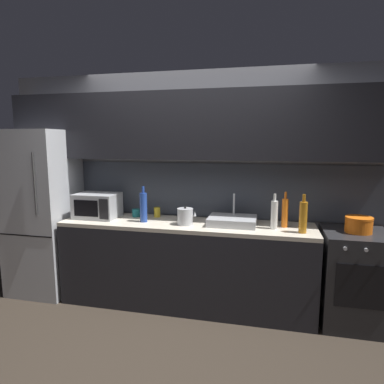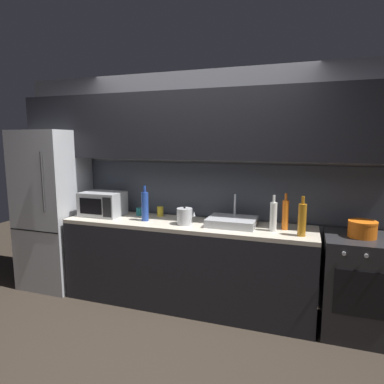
{
  "view_description": "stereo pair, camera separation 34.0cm",
  "coord_description": "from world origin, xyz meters",
  "px_view_note": "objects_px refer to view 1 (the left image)",
  "views": [
    {
      "loc": [
        0.82,
        -2.38,
        1.74
      ],
      "look_at": [
        0.07,
        0.9,
        1.23
      ],
      "focal_mm": 31.2,
      "sensor_mm": 36.0,
      "label": 1
    },
    {
      "loc": [
        1.15,
        -2.29,
        1.74
      ],
      "look_at": [
        0.07,
        0.9,
        1.23
      ],
      "focal_mm": 31.2,
      "sensor_mm": 36.0,
      "label": 2
    }
  ],
  "objects_px": {
    "mug_yellow": "(157,212)",
    "mug_clear": "(183,214)",
    "mug_teal": "(136,213)",
    "wine_bottle_orange": "(285,212)",
    "cooking_pot": "(359,225)",
    "wine_bottle_white": "(274,214)",
    "kettle": "(185,216)",
    "refrigerator": "(43,212)",
    "oven_range": "(354,278)",
    "wine_bottle_blue": "(143,207)",
    "wine_bottle_amber": "(303,217)",
    "microwave": "(97,205)"
  },
  "relations": [
    {
      "from": "mug_teal",
      "to": "mug_yellow",
      "type": "relative_size",
      "value": 0.82
    },
    {
      "from": "wine_bottle_blue",
      "to": "mug_clear",
      "type": "distance_m",
      "value": 0.46
    },
    {
      "from": "refrigerator",
      "to": "kettle",
      "type": "height_order",
      "value": "refrigerator"
    },
    {
      "from": "oven_range",
      "to": "wine_bottle_blue",
      "type": "height_order",
      "value": "wine_bottle_blue"
    },
    {
      "from": "mug_teal",
      "to": "wine_bottle_amber",
      "type": "bearing_deg",
      "value": -9.26
    },
    {
      "from": "kettle",
      "to": "wine_bottle_white",
      "type": "relative_size",
      "value": 0.57
    },
    {
      "from": "kettle",
      "to": "mug_clear",
      "type": "distance_m",
      "value": 0.3
    },
    {
      "from": "kettle",
      "to": "mug_teal",
      "type": "bearing_deg",
      "value": 159.86
    },
    {
      "from": "wine_bottle_white",
      "to": "wine_bottle_orange",
      "type": "xyz_separation_m",
      "value": [
        0.1,
        0.09,
        0.0
      ]
    },
    {
      "from": "microwave",
      "to": "wine_bottle_orange",
      "type": "relative_size",
      "value": 1.31
    },
    {
      "from": "microwave",
      "to": "kettle",
      "type": "xyz_separation_m",
      "value": [
        1.03,
        -0.09,
        -0.05
      ]
    },
    {
      "from": "mug_yellow",
      "to": "mug_clear",
      "type": "height_order",
      "value": "mug_yellow"
    },
    {
      "from": "wine_bottle_white",
      "to": "cooking_pot",
      "type": "relative_size",
      "value": 1.42
    },
    {
      "from": "oven_range",
      "to": "mug_clear",
      "type": "distance_m",
      "value": 1.81
    },
    {
      "from": "wine_bottle_amber",
      "to": "mug_yellow",
      "type": "relative_size",
      "value": 3.33
    },
    {
      "from": "wine_bottle_amber",
      "to": "mug_teal",
      "type": "distance_m",
      "value": 1.79
    },
    {
      "from": "wine_bottle_white",
      "to": "wine_bottle_amber",
      "type": "distance_m",
      "value": 0.27
    },
    {
      "from": "mug_yellow",
      "to": "cooking_pot",
      "type": "relative_size",
      "value": 0.45
    },
    {
      "from": "wine_bottle_orange",
      "to": "mug_teal",
      "type": "distance_m",
      "value": 1.61
    },
    {
      "from": "oven_range",
      "to": "mug_clear",
      "type": "bearing_deg",
      "value": 173.04
    },
    {
      "from": "wine_bottle_blue",
      "to": "wine_bottle_orange",
      "type": "bearing_deg",
      "value": 4.25
    },
    {
      "from": "wine_bottle_white",
      "to": "cooking_pot",
      "type": "height_order",
      "value": "wine_bottle_white"
    },
    {
      "from": "wine_bottle_orange",
      "to": "cooking_pot",
      "type": "relative_size",
      "value": 1.45
    },
    {
      "from": "wine_bottle_white",
      "to": "mug_yellow",
      "type": "height_order",
      "value": "wine_bottle_white"
    },
    {
      "from": "wine_bottle_white",
      "to": "wine_bottle_amber",
      "type": "relative_size",
      "value": 0.95
    },
    {
      "from": "refrigerator",
      "to": "microwave",
      "type": "height_order",
      "value": "refrigerator"
    },
    {
      "from": "refrigerator",
      "to": "cooking_pot",
      "type": "relative_size",
      "value": 7.69
    },
    {
      "from": "wine_bottle_white",
      "to": "mug_teal",
      "type": "relative_size",
      "value": 3.87
    },
    {
      "from": "refrigerator",
      "to": "wine_bottle_orange",
      "type": "relative_size",
      "value": 5.29
    },
    {
      "from": "mug_teal",
      "to": "wine_bottle_orange",
      "type": "bearing_deg",
      "value": -3.84
    },
    {
      "from": "wine_bottle_blue",
      "to": "mug_yellow",
      "type": "height_order",
      "value": "wine_bottle_blue"
    },
    {
      "from": "oven_range",
      "to": "wine_bottle_amber",
      "type": "bearing_deg",
      "value": -165.29
    },
    {
      "from": "oven_range",
      "to": "refrigerator",
      "type": "bearing_deg",
      "value": 179.98
    },
    {
      "from": "wine_bottle_white",
      "to": "refrigerator",
      "type": "bearing_deg",
      "value": 179.0
    },
    {
      "from": "oven_range",
      "to": "wine_bottle_orange",
      "type": "xyz_separation_m",
      "value": [
        -0.66,
        0.05,
        0.6
      ]
    },
    {
      "from": "wine_bottle_white",
      "to": "kettle",
      "type": "bearing_deg",
      "value": -177.97
    },
    {
      "from": "mug_teal",
      "to": "mug_yellow",
      "type": "distance_m",
      "value": 0.24
    },
    {
      "from": "mug_teal",
      "to": "mug_clear",
      "type": "height_order",
      "value": "mug_clear"
    },
    {
      "from": "refrigerator",
      "to": "mug_clear",
      "type": "bearing_deg",
      "value": 7.41
    },
    {
      "from": "mug_yellow",
      "to": "cooking_pot",
      "type": "bearing_deg",
      "value": -5.33
    },
    {
      "from": "refrigerator",
      "to": "wine_bottle_amber",
      "type": "xyz_separation_m",
      "value": [
        2.84,
        -0.13,
        0.12
      ]
    },
    {
      "from": "wine_bottle_orange",
      "to": "cooking_pot",
      "type": "xyz_separation_m",
      "value": [
        0.66,
        -0.05,
        -0.07
      ]
    },
    {
      "from": "oven_range",
      "to": "mug_teal",
      "type": "xyz_separation_m",
      "value": [
        -2.26,
        0.16,
        0.49
      ]
    },
    {
      "from": "refrigerator",
      "to": "oven_range",
      "type": "height_order",
      "value": "refrigerator"
    },
    {
      "from": "wine_bottle_amber",
      "to": "refrigerator",
      "type": "bearing_deg",
      "value": 177.32
    },
    {
      "from": "wine_bottle_amber",
      "to": "mug_clear",
      "type": "height_order",
      "value": "wine_bottle_amber"
    },
    {
      "from": "mug_yellow",
      "to": "refrigerator",
      "type": "bearing_deg",
      "value": -171.8
    },
    {
      "from": "wine_bottle_orange",
      "to": "mug_yellow",
      "type": "xyz_separation_m",
      "value": [
        -1.37,
        0.14,
        -0.09
      ]
    },
    {
      "from": "wine_bottle_blue",
      "to": "refrigerator",
      "type": "bearing_deg",
      "value": 177.23
    },
    {
      "from": "wine_bottle_white",
      "to": "cooking_pot",
      "type": "distance_m",
      "value": 0.77
    }
  ]
}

